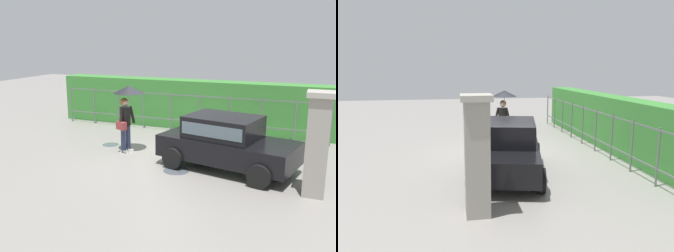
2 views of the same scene
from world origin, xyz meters
TOP-DOWN VIEW (x-y plane):
  - ground_plane at (0.00, 0.00)m, footprint 40.00×40.00m
  - car at (2.04, -0.17)m, footprint 3.97×2.48m
  - pedestrian at (-1.20, 0.22)m, footprint 0.93×0.93m
  - gate_pillar at (4.37, -1.20)m, footprint 0.60×0.60m
  - fence_section at (-0.40, 3.29)m, footprint 10.34×0.05m
  - hedge_row at (-0.40, 4.13)m, footprint 11.29×0.90m
  - puddle_near at (0.85, -0.86)m, footprint 0.72×0.72m
  - puddle_far at (-2.12, 0.70)m, footprint 0.55×0.55m

SIDE VIEW (x-z plane):
  - ground_plane at x=0.00m, z-range 0.00..0.00m
  - puddle_near at x=0.85m, z-range 0.00..0.00m
  - puddle_far at x=-2.12m, z-range 0.00..0.00m
  - car at x=2.04m, z-range 0.06..1.54m
  - fence_section at x=-0.40m, z-range 0.07..1.57m
  - hedge_row at x=-0.40m, z-range 0.00..1.90m
  - gate_pillar at x=4.37m, z-range 0.03..2.45m
  - pedestrian at x=-1.20m, z-range 0.49..2.60m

